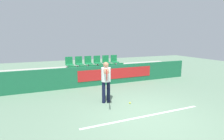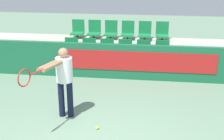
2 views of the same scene
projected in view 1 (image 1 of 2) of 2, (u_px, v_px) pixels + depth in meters
ground_plane at (145, 116)px, 5.49m from camera, size 30.00×30.00×0.00m
court_baseline at (146, 116)px, 5.45m from camera, size 4.17×0.08×0.01m
barrier_wall at (103, 75)px, 9.01m from camera, size 10.52×0.14×1.01m
bleacher_tier_front at (99, 79)px, 9.57m from camera, size 10.12×0.96×0.39m
bleacher_tier_middle at (94, 72)px, 10.40m from camera, size 10.12×0.96×0.77m
stadium_chair_0 at (73, 73)px, 9.08m from camera, size 0.41×0.41×0.58m
stadium_chair_1 at (83, 72)px, 9.29m from camera, size 0.41×0.41×0.58m
stadium_chair_2 at (93, 71)px, 9.50m from camera, size 0.41×0.41×0.58m
stadium_chair_3 at (103, 70)px, 9.71m from camera, size 0.41×0.41×0.58m
stadium_chair_4 at (112, 70)px, 9.92m from camera, size 0.41×0.41×0.58m
stadium_chair_5 at (121, 69)px, 10.14m from camera, size 0.41×0.41×0.58m
stadium_chair_6 at (69, 63)px, 9.87m from camera, size 0.41×0.41×0.58m
stadium_chair_7 at (79, 62)px, 10.09m from camera, size 0.41×0.41×0.58m
stadium_chair_8 at (88, 62)px, 10.30m from camera, size 0.41×0.41×0.58m
stadium_chair_9 at (97, 61)px, 10.51m from camera, size 0.41×0.41×0.58m
stadium_chair_10 at (106, 61)px, 10.72m from camera, size 0.41×0.41×0.58m
stadium_chair_11 at (114, 60)px, 10.93m from camera, size 0.41×0.41×0.58m
tennis_player at (106, 78)px, 6.39m from camera, size 0.63×1.44×1.55m
tennis_ball at (130, 103)px, 6.48m from camera, size 0.07×0.07×0.07m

